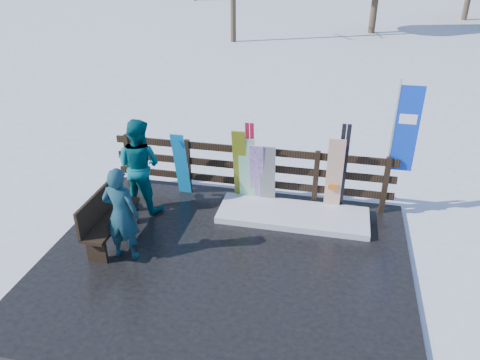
% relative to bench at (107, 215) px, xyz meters
% --- Properties ---
extents(ground, '(700.00, 700.00, 0.00)m').
position_rel_bench_xyz_m(ground, '(2.10, -0.19, -0.60)').
color(ground, white).
rests_on(ground, ground).
extents(deck, '(6.00, 5.00, 0.08)m').
position_rel_bench_xyz_m(deck, '(2.10, -0.19, -0.56)').
color(deck, black).
rests_on(deck, ground).
extents(fence, '(5.60, 0.10, 1.15)m').
position_rel_bench_xyz_m(fence, '(2.10, 2.01, 0.14)').
color(fence, black).
rests_on(fence, deck).
extents(snow_patch, '(2.82, 1.00, 0.12)m').
position_rel_bench_xyz_m(snow_patch, '(3.05, 1.41, -0.46)').
color(snow_patch, white).
rests_on(snow_patch, deck).
extents(bench, '(0.41, 1.50, 0.97)m').
position_rel_bench_xyz_m(bench, '(0.00, 0.00, 0.00)').
color(bench, black).
rests_on(bench, deck).
extents(snowboard_0, '(0.27, 0.35, 1.42)m').
position_rel_bench_xyz_m(snowboard_0, '(0.74, 1.79, 0.19)').
color(snowboard_0, '#0C8EDA').
rests_on(snowboard_0, deck).
extents(snowboard_1, '(0.31, 0.25, 1.43)m').
position_rel_bench_xyz_m(snowboard_1, '(2.08, 1.79, 0.20)').
color(snowboard_1, white).
rests_on(snowboard_1, deck).
extents(snowboard_2, '(0.25, 0.34, 1.58)m').
position_rel_bench_xyz_m(snowboard_2, '(1.93, 1.79, 0.28)').
color(snowboard_2, '#CFDD19').
rests_on(snowboard_2, deck).
extents(snowboard_3, '(0.27, 0.27, 1.31)m').
position_rel_bench_xyz_m(snowboard_3, '(2.27, 1.79, 0.14)').
color(snowboard_3, white).
rests_on(snowboard_3, deck).
extents(snowboard_4, '(0.30, 0.23, 1.30)m').
position_rel_bench_xyz_m(snowboard_4, '(2.48, 1.79, 0.13)').
color(snowboard_4, black).
rests_on(snowboard_4, deck).
extents(snowboard_5, '(0.30, 0.23, 1.56)m').
position_rel_bench_xyz_m(snowboard_5, '(3.74, 1.79, 0.27)').
color(snowboard_5, white).
rests_on(snowboard_5, deck).
extents(ski_pair_a, '(0.16, 0.28, 1.72)m').
position_rel_bench_xyz_m(ski_pair_a, '(2.13, 1.86, 0.35)').
color(ski_pair_a, '#B11532').
rests_on(ski_pair_a, deck).
extents(ski_pair_b, '(0.17, 0.21, 1.83)m').
position_rel_bench_xyz_m(ski_pair_b, '(3.87, 1.86, 0.40)').
color(ski_pair_b, black).
rests_on(ski_pair_b, deck).
extents(rental_flag, '(0.45, 0.04, 2.60)m').
position_rel_bench_xyz_m(rental_flag, '(4.85, 2.06, 1.09)').
color(rental_flag, silver).
rests_on(rental_flag, deck).
extents(person_front, '(0.60, 0.39, 1.63)m').
position_rel_bench_xyz_m(person_front, '(0.47, -0.36, 0.30)').
color(person_front, '#1A5454').
rests_on(person_front, deck).
extents(person_back, '(1.01, 0.86, 1.83)m').
position_rel_bench_xyz_m(person_back, '(0.12, 1.19, 0.40)').
color(person_back, '#04545E').
rests_on(person_back, deck).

